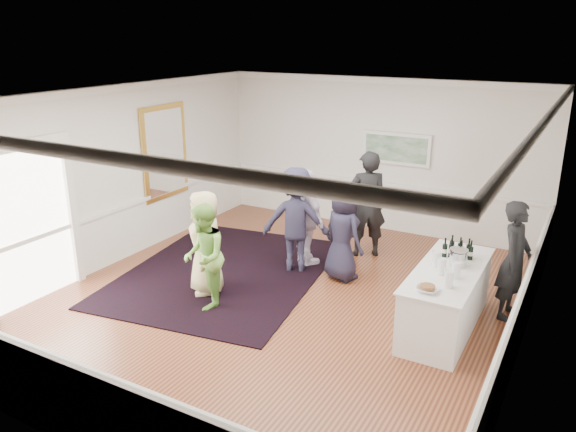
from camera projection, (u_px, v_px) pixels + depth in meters
The scene contains 23 objects.
floor at pixel (285, 299), 8.98m from camera, with size 8.00×8.00×0.00m, color brown.
ceiling at pixel (284, 96), 7.97m from camera, with size 7.00×8.00×0.02m, color white.
wall_left at pixel (115, 176), 10.10m from camera, with size 0.02×8.00×3.20m, color white.
wall_right at pixel (533, 244), 6.86m from camera, with size 0.02×8.00×3.20m, color white.
wall_back at pixel (378, 155), 11.79m from camera, with size 7.00×0.02×3.20m, color white.
wall_front at pixel (71, 314), 5.16m from camera, with size 7.00×0.02×3.20m, color white.
wainscoting at pixel (285, 270), 8.82m from camera, with size 7.00×8.00×1.00m, color white, non-canonical shape.
mirror at pixel (165, 152), 11.09m from camera, with size 0.05×1.25×1.85m.
doorway at pixel (27, 214), 8.55m from camera, with size 0.10×1.78×2.56m.
landscape_painting at pixel (396, 149), 11.51m from camera, with size 1.44×0.06×0.66m.
area_rug at pixel (225, 272), 9.96m from camera, with size 3.23×4.24×0.02m, color black.
serving_table at pixel (446, 298), 7.99m from camera, with size 0.86×2.25×0.91m.
bartender at pixel (514, 260), 8.18m from camera, with size 0.65×0.43×1.79m, color black.
guest_tan at pixel (205, 243), 8.97m from camera, with size 0.84×0.54×1.71m, color #C5B87B.
guest_green at pixel (204, 257), 8.51m from camera, with size 0.80×0.62×1.64m, color #77B94A.
guest_lilac at pixel (307, 218), 10.07m from camera, with size 1.04×0.43×1.77m, color white.
guest_dark_a at pixel (296, 220), 9.80m from camera, with size 1.21×0.70×1.87m, color #211F34.
guest_dark_b at pixel (367, 204), 10.44m from camera, with size 0.74×0.48×2.02m, color black.
guest_navy at pixel (343, 233), 9.49m from camera, with size 0.80×0.52×1.64m, color #211F34.
wine_bottles at pixel (459, 248), 8.20m from camera, with size 0.43×0.26×0.31m.
juice_pitchers at pixel (446, 268), 7.58m from camera, with size 0.44×0.71×0.24m.
ice_bucket at pixel (458, 258), 7.92m from camera, with size 0.26×0.26×0.24m, color silver.
nut_bowl at pixel (427, 288), 7.17m from camera, with size 0.28×0.28×0.08m.
Camera 1 is at (4.00, -7.05, 4.08)m, focal length 35.00 mm.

